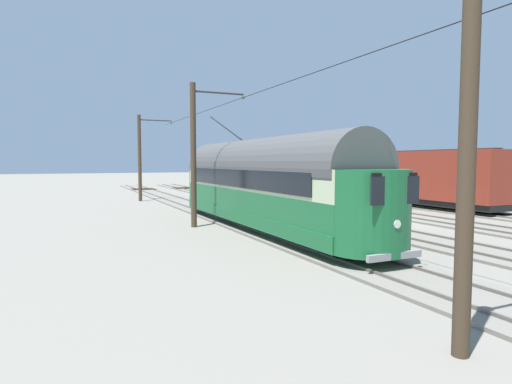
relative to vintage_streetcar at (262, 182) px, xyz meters
name	(u,v)px	position (x,y,z in m)	size (l,w,h in m)	color
ground_plane	(375,220)	(-7.27, -0.62, -2.26)	(220.00, 220.00, 0.00)	gray
track_streetcar_siding	(462,212)	(-14.55, -0.93, -2.21)	(2.80, 80.00, 0.18)	slate
track_adjacent_siding	(404,216)	(-9.70, -0.93, -2.21)	(2.80, 80.00, 0.18)	slate
track_third_siding	(335,220)	(-4.85, -0.93, -2.21)	(2.80, 80.00, 0.18)	slate
track_outer_siding	(253,226)	(0.00, -0.93, -2.21)	(2.80, 80.00, 0.18)	slate
vintage_streetcar	(262,182)	(0.00, 0.00, 0.00)	(2.65, 17.79, 5.86)	#196033
boxcar_adjacent	(426,177)	(-14.55, -3.99, -0.10)	(2.96, 11.96, 3.85)	maroon
catenary_pole_foreground	(141,156)	(2.57, -17.58, 1.41)	(2.87, 0.28, 7.02)	#423323
catenary_pole_mid_near	(195,152)	(2.57, -2.18, 1.41)	(2.87, 0.28, 7.02)	#423323
catenary_pole_mid_far	(471,133)	(2.57, 13.22, 1.41)	(2.87, 0.28, 7.02)	#423323
overhead_wire_run	(317,71)	(0.04, 4.76, 4.21)	(2.67, 50.20, 0.18)	black
switch_stand	(374,191)	(-16.19, -11.28, -1.56)	(0.50, 0.30, 1.24)	black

